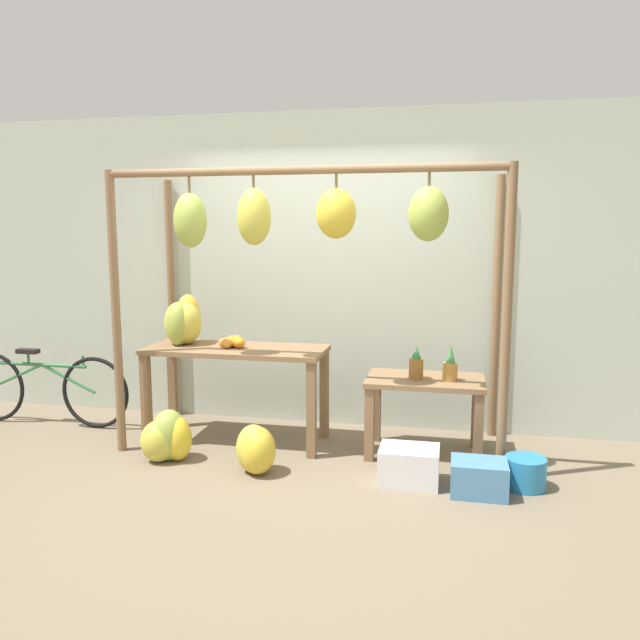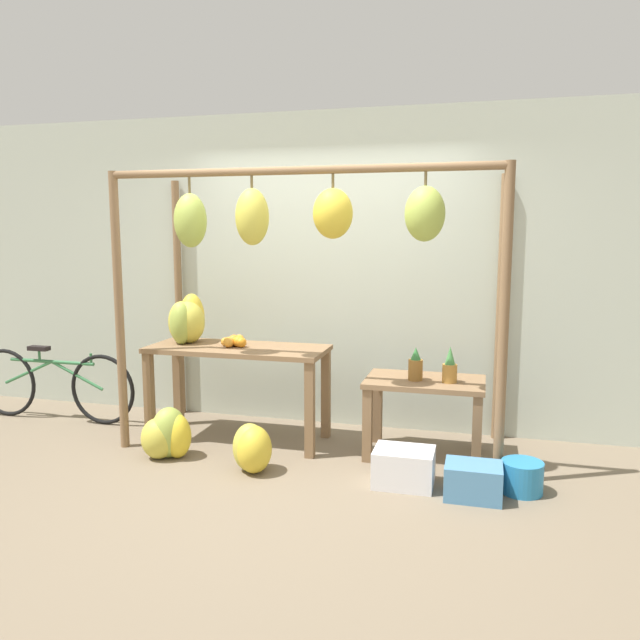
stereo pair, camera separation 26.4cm
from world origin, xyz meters
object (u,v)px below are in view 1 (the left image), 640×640
at_px(pineapple_cluster, 433,365).
at_px(fruit_crate_purple, 479,478).
at_px(blue_bucket, 525,473).
at_px(banana_pile_ground_right, 256,450).
at_px(parked_bicycle, 43,388).
at_px(banana_pile_on_table, 183,322).
at_px(banana_pile_ground_left, 168,438).
at_px(orange_pile, 233,342).
at_px(fruit_crate_white, 409,465).

xyz_separation_m(pineapple_cluster, fruit_crate_purple, (0.34, -0.66, -0.61)).
bearing_deg(blue_bucket, banana_pile_ground_right, -176.14).
bearing_deg(parked_bicycle, banana_pile_on_table, -0.54).
bearing_deg(banana_pile_ground_left, parked_bicycle, 158.20).
bearing_deg(banana_pile_ground_right, fruit_crate_purple, -1.63).
height_order(banana_pile_ground_right, fruit_crate_purple, banana_pile_ground_right).
distance_m(parked_bicycle, fruit_crate_purple, 3.91).
xyz_separation_m(parked_bicycle, fruit_crate_purple, (3.83, -0.76, -0.23)).
relative_size(banana_pile_on_table, banana_pile_ground_left, 0.96).
bearing_deg(orange_pile, parked_bicycle, 177.99).
bearing_deg(fruit_crate_purple, banana_pile_on_table, 162.97).
bearing_deg(parked_bicycle, banana_pile_ground_right, -17.60).
xyz_separation_m(banana_pile_ground_right, fruit_crate_purple, (1.58, -0.04, -0.06)).
bearing_deg(fruit_crate_purple, orange_pile, 160.60).
bearing_deg(banana_pile_ground_right, fruit_crate_white, 2.45).
relative_size(banana_pile_ground_right, parked_bicycle, 0.21).
distance_m(blue_bucket, fruit_crate_purple, 0.36).
height_order(parked_bicycle, fruit_crate_purple, parked_bicycle).
distance_m(orange_pile, banana_pile_ground_left, 0.93).
xyz_separation_m(pineapple_cluster, fruit_crate_white, (-0.14, -0.57, -0.60)).
xyz_separation_m(banana_pile_ground_right, parked_bicycle, (-2.25, 0.71, 0.17)).
relative_size(fruit_crate_white, fruit_crate_purple, 1.11).
bearing_deg(banana_pile_on_table, orange_pile, -6.40).
relative_size(pineapple_cluster, banana_pile_ground_right, 1.02).
relative_size(pineapple_cluster, blue_bucket, 1.32).
xyz_separation_m(banana_pile_on_table, blue_bucket, (2.75, -0.57, -0.88)).
xyz_separation_m(banana_pile_on_table, banana_pile_ground_right, (0.86, -0.70, -0.81)).
xyz_separation_m(banana_pile_ground_left, blue_bucket, (2.65, 0.01, -0.06)).
bearing_deg(banana_pile_ground_right, parked_bicycle, 162.40).
bearing_deg(blue_bucket, pineapple_cluster, 143.44).
height_order(banana_pile_ground_left, blue_bucket, banana_pile_ground_left).
distance_m(banana_pile_on_table, pineapple_cluster, 2.12).
distance_m(fruit_crate_white, parked_bicycle, 3.43).
relative_size(pineapple_cluster, fruit_crate_white, 0.90).
relative_size(pineapple_cluster, banana_pile_ground_left, 0.85).
bearing_deg(banana_pile_ground_left, pineapple_cluster, 14.11).
relative_size(fruit_crate_white, blue_bucket, 1.48).
relative_size(blue_bucket, fruit_crate_purple, 0.75).
height_order(banana_pile_ground_left, banana_pile_ground_right, banana_pile_ground_left).
distance_m(pineapple_cluster, blue_bucket, 1.03).
height_order(orange_pile, banana_pile_ground_left, orange_pile).
bearing_deg(parked_bicycle, pineapple_cluster, -1.64).
height_order(banana_pile_on_table, fruit_crate_white, banana_pile_on_table).
bearing_deg(pineapple_cluster, parked_bicycle, 178.36).
height_order(orange_pile, pineapple_cluster, orange_pile).
xyz_separation_m(banana_pile_ground_left, parked_bicycle, (-1.50, 0.60, 0.17)).
height_order(pineapple_cluster, fruit_crate_white, pineapple_cluster).
bearing_deg(banana_pile_on_table, pineapple_cluster, -2.38).
bearing_deg(orange_pile, fruit_crate_purple, -19.40).
height_order(orange_pile, banana_pile_ground_right, orange_pile).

